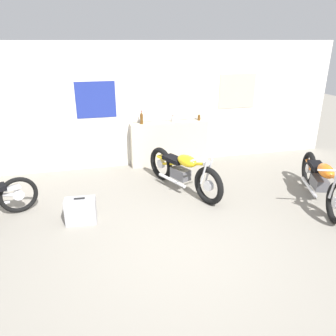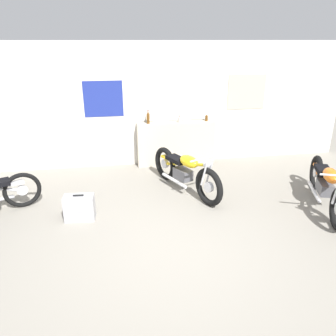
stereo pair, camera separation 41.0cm
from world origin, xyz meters
name	(u,v)px [view 1 (the left image)]	position (x,y,z in m)	size (l,w,h in m)	color
ground_plane	(178,252)	(0.00, 0.00, 0.00)	(24.00, 24.00, 0.00)	gray
wall_back	(135,106)	(0.03, 3.67, 1.41)	(10.00, 0.07, 2.80)	silver
sill_counter	(169,143)	(0.78, 3.49, 0.51)	(1.83, 0.28, 1.03)	#B7AD99
bottle_leftmost	(142,118)	(0.12, 3.47, 1.16)	(0.07, 0.07, 0.31)	#5B3814
bottle_left_center	(173,119)	(0.85, 3.44, 1.10)	(0.09, 0.09, 0.16)	#B7B2A8
bottle_center	(199,117)	(1.51, 3.49, 1.10)	(0.07, 0.07, 0.17)	#5B3814
motorcycle_yellow	(183,171)	(0.65, 1.95, 0.42)	(1.01, 2.00, 0.87)	black
motorcycle_orange	(321,180)	(2.98, 0.90, 0.42)	(0.96, 2.11, 0.86)	black
hard_case_silver	(81,211)	(-1.31, 1.17, 0.21)	(0.51, 0.30, 0.45)	#9E9EA3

